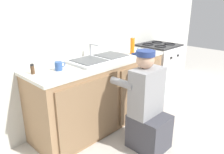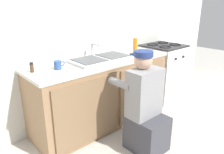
# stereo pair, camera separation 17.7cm
# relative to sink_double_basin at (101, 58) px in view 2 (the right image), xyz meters

# --- Properties ---
(ground_plane) EXTENTS (12.00, 12.00, 0.00)m
(ground_plane) POSITION_rel_sink_double_basin_xyz_m (0.00, -0.30, -0.90)
(ground_plane) COLOR beige
(back_wall) EXTENTS (6.00, 0.10, 2.50)m
(back_wall) POSITION_rel_sink_double_basin_xyz_m (0.00, 0.35, 0.35)
(back_wall) COLOR silver
(back_wall) RESTS_ON ground_plane
(counter_cabinet) EXTENTS (1.88, 0.62, 0.84)m
(counter_cabinet) POSITION_rel_sink_double_basin_xyz_m (0.00, -0.01, -0.48)
(counter_cabinet) COLOR #997551
(counter_cabinet) RESTS_ON ground_plane
(countertop) EXTENTS (1.92, 0.62, 0.03)m
(countertop) POSITION_rel_sink_double_basin_xyz_m (0.00, -0.00, -0.04)
(countertop) COLOR beige
(countertop) RESTS_ON counter_cabinet
(sink_double_basin) EXTENTS (0.80, 0.44, 0.19)m
(sink_double_basin) POSITION_rel_sink_double_basin_xyz_m (0.00, 0.00, 0.00)
(sink_double_basin) COLOR silver
(sink_double_basin) RESTS_ON countertop
(stove_range) EXTENTS (0.61, 0.62, 0.92)m
(stove_range) POSITION_rel_sink_double_basin_xyz_m (1.31, -0.00, -0.44)
(stove_range) COLOR white
(stove_range) RESTS_ON ground_plane
(plumber_person) EXTENTS (0.42, 0.61, 1.10)m
(plumber_person) POSITION_rel_sink_double_basin_xyz_m (0.00, -0.74, -0.44)
(plumber_person) COLOR #3F3F47
(plumber_person) RESTS_ON ground_plane
(spice_bottle_pepper) EXTENTS (0.04, 0.04, 0.10)m
(spice_bottle_pepper) POSITION_rel_sink_double_basin_xyz_m (-0.85, 0.09, 0.03)
(spice_bottle_pepper) COLOR #513823
(spice_bottle_pepper) RESTS_ON countertop
(soap_bottle_orange) EXTENTS (0.06, 0.06, 0.25)m
(soap_bottle_orange) POSITION_rel_sink_double_basin_xyz_m (0.56, -0.06, 0.09)
(soap_bottle_orange) COLOR orange
(soap_bottle_orange) RESTS_ON countertop
(coffee_mug) EXTENTS (0.13, 0.08, 0.09)m
(coffee_mug) POSITION_rel_sink_double_basin_xyz_m (-0.60, 0.00, 0.03)
(coffee_mug) COLOR #335699
(coffee_mug) RESTS_ON countertop
(water_glass) EXTENTS (0.06, 0.06, 0.10)m
(water_glass) POSITION_rel_sink_double_basin_xyz_m (0.54, -0.18, 0.03)
(water_glass) COLOR #ADC6CC
(water_glass) RESTS_ON countertop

